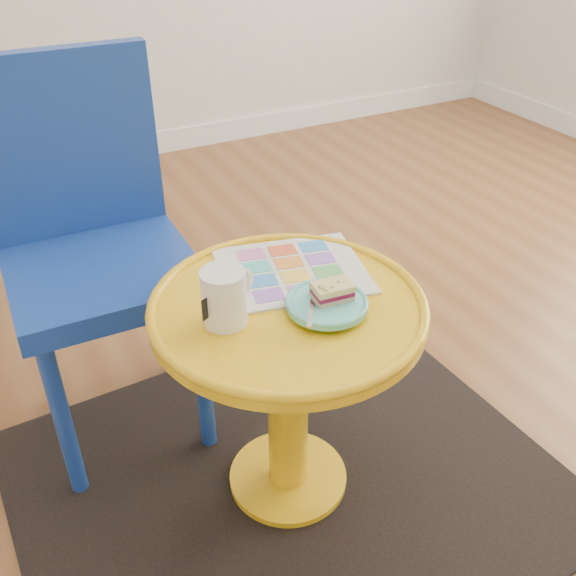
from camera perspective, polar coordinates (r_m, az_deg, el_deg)
name	(u,v)px	position (r m, az deg, el deg)	size (l,w,h in m)	color
floor	(413,339)	(2.20, 11.06, -4.44)	(4.00, 4.00, 0.00)	brown
room_walls	(49,259)	(2.64, -20.47, 2.44)	(4.00, 4.00, 4.00)	silver
rug	(288,479)	(1.73, 0.00, -16.65)	(1.30, 1.10, 0.01)	black
side_table	(288,361)	(1.44, 0.00, -6.52)	(0.59, 0.59, 0.56)	yellow
chair	(91,236)	(1.65, -17.11, 4.45)	(0.44, 0.45, 0.99)	navy
newspaper	(292,271)	(1.45, 0.36, 1.56)	(0.33, 0.28, 0.01)	silver
mug	(225,295)	(1.27, -5.64, -0.64)	(0.12, 0.09, 0.12)	white
plate	(327,304)	(1.32, 3.47, -1.45)	(0.17, 0.17, 0.02)	#5FCAC1
cake_slice	(332,291)	(1.32, 3.96, -0.28)	(0.08, 0.06, 0.04)	#D3BC8C
fork	(312,305)	(1.30, 2.17, -1.48)	(0.09, 0.13, 0.00)	silver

